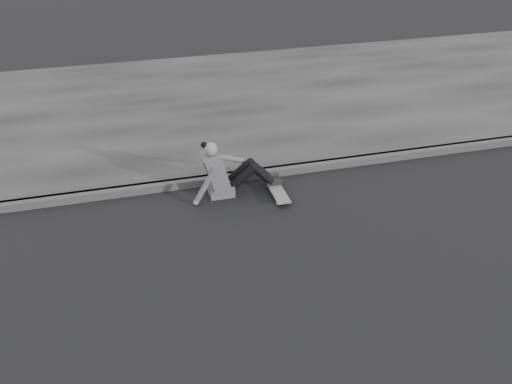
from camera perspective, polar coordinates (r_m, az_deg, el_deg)
ground at (r=7.83m, az=20.45°, el=-5.57°), size 80.00×80.00×0.00m
curb at (r=9.65m, az=12.31°, el=3.37°), size 24.00×0.16×0.12m
sidewalk at (r=12.16m, az=6.09°, el=9.75°), size 24.00×6.00×0.12m
skateboard at (r=8.48m, az=2.12°, el=0.13°), size 0.20×0.78×0.09m
seated_woman at (r=8.38m, az=-3.14°, el=2.00°), size 1.38×0.46×0.88m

